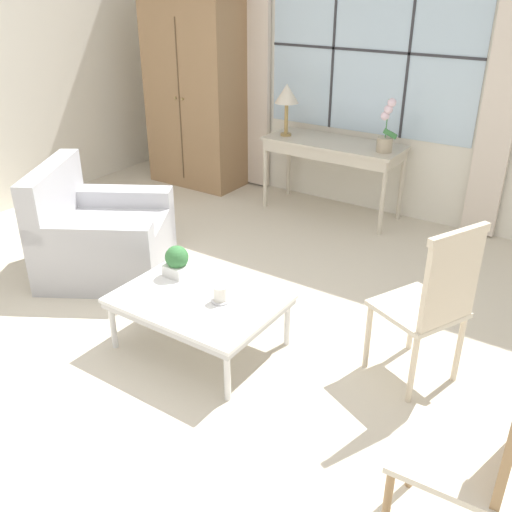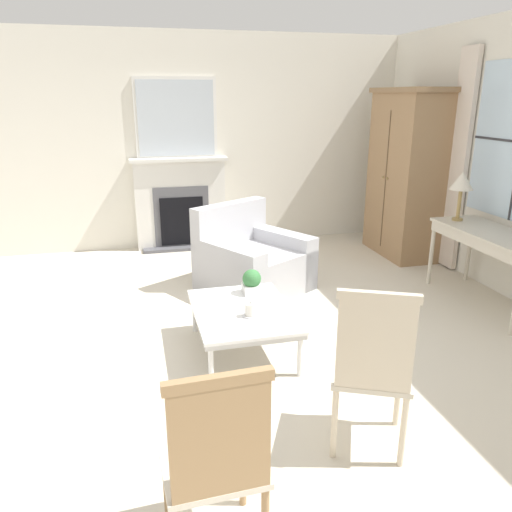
# 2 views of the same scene
# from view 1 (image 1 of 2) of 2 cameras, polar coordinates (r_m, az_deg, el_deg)

# --- Properties ---
(ground_plane) EXTENTS (14.00, 14.00, 0.00)m
(ground_plane) POSITION_cam_1_polar(r_m,az_deg,el_deg) (3.96, -8.59, -8.30)
(ground_plane) COLOR beige
(wall_back_windowed) EXTENTS (7.20, 0.14, 2.80)m
(wall_back_windowed) POSITION_cam_1_polar(r_m,az_deg,el_deg) (5.89, 11.32, 17.80)
(wall_back_windowed) COLOR silver
(wall_back_windowed) RESTS_ON ground_plane
(armoire) EXTENTS (1.14, 0.62, 2.10)m
(armoire) POSITION_cam_1_polar(r_m,az_deg,el_deg) (6.63, -6.06, 16.09)
(armoire) COLOR #93704C
(armoire) RESTS_ON ground_plane
(console_table) EXTENTS (1.38, 0.55, 0.75)m
(console_table) POSITION_cam_1_polar(r_m,az_deg,el_deg) (5.78, 7.75, 10.49)
(console_table) COLOR beige
(console_table) RESTS_ON ground_plane
(table_lamp) EXTENTS (0.24, 0.24, 0.51)m
(table_lamp) POSITION_cam_1_polar(r_m,az_deg,el_deg) (5.85, 3.10, 15.74)
(table_lamp) COLOR #9E7F47
(table_lamp) RESTS_ON console_table
(potted_orchid) EXTENTS (0.19, 0.15, 0.49)m
(potted_orchid) POSITION_cam_1_polar(r_m,az_deg,el_deg) (5.46, 12.87, 11.96)
(potted_orchid) COLOR tan
(potted_orchid) RESTS_ON console_table
(armchair_upholstered) EXTENTS (1.31, 1.32, 0.89)m
(armchair_upholstered) POSITION_cam_1_polar(r_m,az_deg,el_deg) (4.84, -15.14, 1.73)
(armchair_upholstered) COLOR #B2B2B7
(armchair_upholstered) RESTS_ON ground_plane
(side_chair_wooden) EXTENTS (0.58, 0.58, 1.05)m
(side_chair_wooden) POSITION_cam_1_polar(r_m,az_deg,el_deg) (3.38, 17.33, -4.11)
(side_chair_wooden) COLOR beige
(side_chair_wooden) RESTS_ON ground_plane
(accent_chair_wooden) EXTENTS (0.46, 0.46, 1.01)m
(accent_chair_wooden) POSITION_cam_1_polar(r_m,az_deg,el_deg) (2.54, 21.68, -17.20)
(accent_chair_wooden) COLOR beige
(accent_chair_wooden) RESTS_ON ground_plane
(coffee_table) EXTENTS (1.03, 0.77, 0.38)m
(coffee_table) POSITION_cam_1_polar(r_m,az_deg,el_deg) (3.70, -5.69, -4.60)
(coffee_table) COLOR silver
(coffee_table) RESTS_ON ground_plane
(potted_plant_small) EXTENTS (0.16, 0.16, 0.22)m
(potted_plant_small) POSITION_cam_1_polar(r_m,az_deg,el_deg) (3.91, -7.90, -0.51)
(potted_plant_small) COLOR white
(potted_plant_small) RESTS_ON coffee_table
(pillar_candle) EXTENTS (0.12, 0.12, 0.12)m
(pillar_candle) POSITION_cam_1_polar(r_m,az_deg,el_deg) (3.60, -3.59, -3.89)
(pillar_candle) COLOR silver
(pillar_candle) RESTS_ON coffee_table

